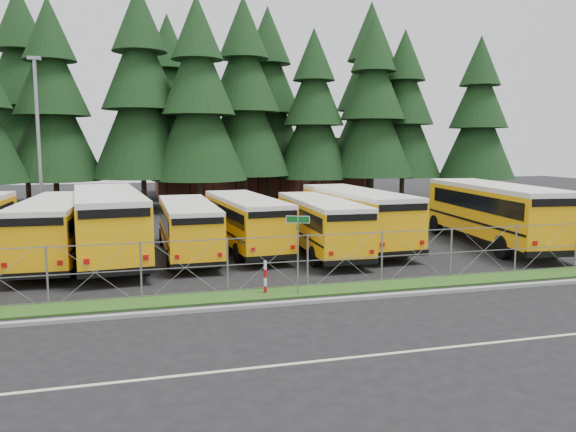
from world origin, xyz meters
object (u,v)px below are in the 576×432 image
at_px(bus_4, 244,223).
at_px(bus_1, 57,231).
at_px(light_standard, 39,141).
at_px(bus_2, 108,225).
at_px(street_sign, 298,238).
at_px(bus_6, 354,218).
at_px(bus_5, 319,226).
at_px(bus_east, 491,215).
at_px(striped_bollard, 265,278).
at_px(bus_3, 188,229).

bearing_deg(bus_4, bus_1, -179.33).
bearing_deg(light_standard, bus_2, -63.36).
relative_size(bus_2, street_sign, 4.34).
relative_size(bus_2, light_standard, 1.20).
distance_m(bus_1, bus_6, 14.40).
xyz_separation_m(bus_5, bus_east, (9.47, -0.20, 0.28)).
xyz_separation_m(striped_bollard, light_standard, (-9.56, 15.59, 4.90)).
bearing_deg(bus_east, light_standard, 165.10).
height_order(bus_east, street_sign, bus_east).
bearing_deg(bus_3, bus_5, -9.12).
distance_m(bus_1, light_standard, 9.00).
bearing_deg(light_standard, bus_1, -77.51).
xyz_separation_m(bus_2, striped_bollard, (5.64, -7.77, -1.00)).
xyz_separation_m(bus_5, light_standard, (-13.78, 8.86, 4.16)).
relative_size(bus_1, striped_bollard, 9.14).
relative_size(bus_5, bus_east, 0.83).
bearing_deg(bus_2, bus_5, -11.60).
relative_size(bus_east, street_sign, 4.40).
distance_m(bus_east, street_sign, 14.30).
xyz_separation_m(bus_3, light_standard, (-7.53, 7.90, 4.20)).
relative_size(bus_2, striped_bollard, 10.17).
relative_size(bus_1, bus_6, 0.97).
bearing_deg(bus_1, bus_3, 1.95).
bearing_deg(bus_2, bus_east, -9.21).
bearing_deg(striped_bollard, bus_4, 84.27).
bearing_deg(bus_east, bus_1, -176.87).
bearing_deg(bus_5, bus_3, 173.10).
distance_m(bus_4, light_standard, 13.27).
bearing_deg(bus_4, bus_east, -12.66).
height_order(bus_2, striped_bollard, bus_2).
relative_size(bus_east, striped_bollard, 10.30).
distance_m(bus_5, street_sign, 7.68).
bearing_deg(bus_5, striped_bollard, -120.24).
height_order(bus_1, bus_east, bus_east).
xyz_separation_m(bus_4, bus_6, (5.72, -0.39, 0.12)).
height_order(bus_3, bus_4, bus_4).
height_order(bus_1, bus_3, bus_1).
xyz_separation_m(bus_2, light_standard, (-3.92, 7.81, 3.90)).
distance_m(bus_4, striped_bollard, 8.55).
xyz_separation_m(bus_4, bus_5, (3.37, -1.74, -0.01)).
xyz_separation_m(bus_4, bus_east, (12.84, -1.94, 0.26)).
xyz_separation_m(bus_2, bus_5, (9.86, -1.05, -0.26)).
bearing_deg(bus_3, bus_4, 14.80).
distance_m(bus_3, striped_bollard, 7.99).
relative_size(bus_3, bus_4, 0.96).
distance_m(bus_2, street_sign, 10.52).
bearing_deg(bus_4, striped_bollard, -99.79).
height_order(bus_2, street_sign, bus_2).
distance_m(street_sign, striped_bollard, 1.84).
bearing_deg(striped_bollard, bus_5, 57.88).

